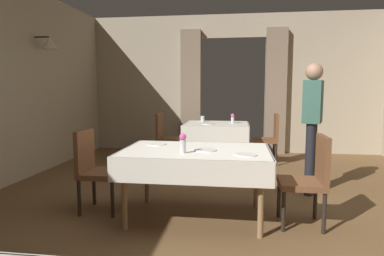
# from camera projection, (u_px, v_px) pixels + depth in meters

# --- Properties ---
(ground) EXTENTS (10.08, 10.08, 0.00)m
(ground) POSITION_uv_depth(u_px,v_px,m) (224.00, 224.00, 3.45)
(ground) COLOR brown
(wall_back) EXTENTS (6.40, 0.27, 3.00)m
(wall_back) POSITION_uv_depth(u_px,v_px,m) (233.00, 83.00, 7.39)
(wall_back) COLOR tan
(wall_back) RESTS_ON ground
(dining_table_mid) EXTENTS (1.56, 1.06, 0.75)m
(dining_table_mid) POSITION_uv_depth(u_px,v_px,m) (196.00, 157.00, 3.56)
(dining_table_mid) COLOR olive
(dining_table_mid) RESTS_ON ground
(dining_table_far) EXTENTS (1.20, 1.04, 0.75)m
(dining_table_far) POSITION_uv_depth(u_px,v_px,m) (217.00, 129.00, 6.31)
(dining_table_far) COLOR olive
(dining_table_far) RESTS_ON ground
(chair_mid_right) EXTENTS (0.45, 0.44, 0.93)m
(chair_mid_right) POSITION_uv_depth(u_px,v_px,m) (310.00, 176.00, 3.37)
(chair_mid_right) COLOR black
(chair_mid_right) RESTS_ON ground
(chair_mid_left) EXTENTS (0.44, 0.44, 0.93)m
(chair_mid_left) POSITION_uv_depth(u_px,v_px,m) (95.00, 166.00, 3.79)
(chair_mid_left) COLOR black
(chair_mid_left) RESTS_ON ground
(chair_far_left) EXTENTS (0.44, 0.44, 0.93)m
(chair_far_left) POSITION_uv_depth(u_px,v_px,m) (165.00, 135.00, 6.43)
(chair_far_left) COLOR black
(chair_far_left) RESTS_ON ground
(chair_far_right) EXTENTS (0.45, 0.44, 0.93)m
(chair_far_right) POSITION_uv_depth(u_px,v_px,m) (269.00, 136.00, 6.23)
(chair_far_right) COLOR black
(chair_far_right) RESTS_ON ground
(flower_vase_mid) EXTENTS (0.07, 0.07, 0.20)m
(flower_vase_mid) POSITION_uv_depth(u_px,v_px,m) (183.00, 143.00, 3.33)
(flower_vase_mid) COLOR silver
(flower_vase_mid) RESTS_ON dining_table_mid
(plate_mid_b) EXTENTS (0.21, 0.21, 0.01)m
(plate_mid_b) POSITION_uv_depth(u_px,v_px,m) (157.00, 144.00, 3.85)
(plate_mid_b) COLOR white
(plate_mid_b) RESTS_ON dining_table_mid
(plate_mid_c) EXTENTS (0.21, 0.21, 0.01)m
(plate_mid_c) POSITION_uv_depth(u_px,v_px,m) (246.00, 155.00, 3.23)
(plate_mid_c) COLOR white
(plate_mid_c) RESTS_ON dining_table_mid
(plate_mid_d) EXTENTS (0.24, 0.24, 0.01)m
(plate_mid_d) POSITION_uv_depth(u_px,v_px,m) (205.00, 150.00, 3.49)
(plate_mid_d) COLOR white
(plate_mid_d) RESTS_ON dining_table_mid
(flower_vase_far) EXTENTS (0.07, 0.07, 0.18)m
(flower_vase_far) POSITION_uv_depth(u_px,v_px,m) (233.00, 118.00, 6.27)
(flower_vase_far) COLOR silver
(flower_vase_far) RESTS_ON dining_table_far
(plate_far_b) EXTENTS (0.23, 0.23, 0.01)m
(plate_far_b) POSITION_uv_depth(u_px,v_px,m) (209.00, 124.00, 6.14)
(plate_far_b) COLOR white
(plate_far_b) RESTS_ON dining_table_far
(glass_far_c) EXTENTS (0.08, 0.08, 0.11)m
(glass_far_c) POSITION_uv_depth(u_px,v_px,m) (203.00, 119.00, 6.62)
(glass_far_c) COLOR silver
(glass_far_c) RESTS_ON dining_table_far
(person_waiter_by_doorway) EXTENTS (0.32, 0.41, 1.72)m
(person_waiter_by_doorway) POSITION_uv_depth(u_px,v_px,m) (312.00, 117.00, 4.37)
(person_waiter_by_doorway) COLOR black
(person_waiter_by_doorway) RESTS_ON ground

